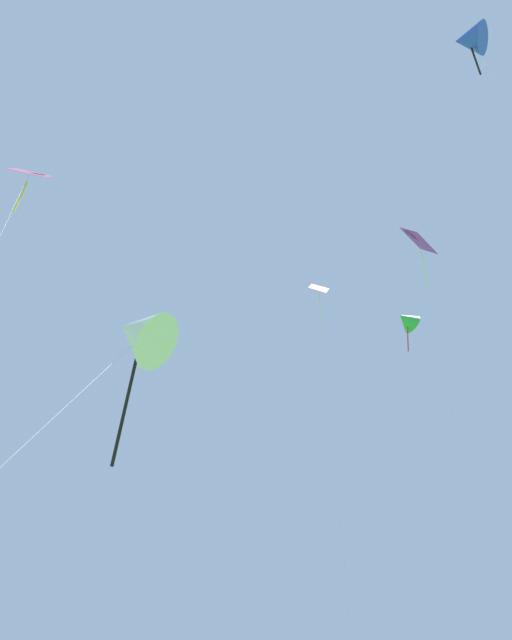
% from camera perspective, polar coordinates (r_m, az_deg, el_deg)
% --- Properties ---
extents(kite_red_high, '(1.37, 6.39, 22.43)m').
position_cam_1_polar(kite_red_high, '(35.67, 6.17, 1.22)').
color(kite_red_high, red).
rests_on(kite_red_high, ground_plane).
extents(kite_purple_streamer, '(4.07, 7.79, 20.52)m').
position_cam_1_polar(kite_purple_streamer, '(29.91, 15.72, 6.12)').
color(kite_purple_streamer, purple).
rests_on(kite_purple_streamer, ground_plane).
extents(kite_blue_delta, '(4.35, 11.61, 30.86)m').
position_cam_1_polar(kite_blue_delta, '(35.82, 19.64, 23.86)').
color(kite_blue_delta, blue).
rests_on(kite_blue_delta, ground_plane).
extents(kite_green_small, '(4.41, 9.23, 24.41)m').
position_cam_1_polar(kite_green_small, '(44.23, 14.15, -0.02)').
color(kite_green_small, green).
rests_on(kite_green_small, ground_plane).
extents(kite_pink_low, '(4.69, 11.60, 22.55)m').
position_cam_1_polar(kite_pink_low, '(29.97, -21.18, 12.01)').
color(kite_pink_low, pink).
rests_on(kite_pink_low, ground_plane).
extents(kite_white_distant, '(3.38, 9.52, 10.51)m').
position_cam_1_polar(kite_white_distant, '(16.47, -11.05, -1.33)').
color(kite_white_distant, white).
rests_on(kite_white_distant, ground_plane).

